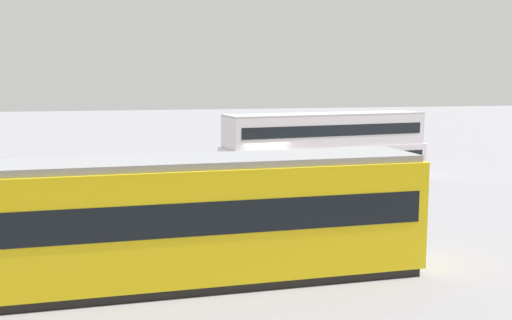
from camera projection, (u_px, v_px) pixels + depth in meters
The scene contains 7 objects.
ground_plane at pixel (269, 193), 30.57m from camera, with size 160.00×160.00×0.00m, color gray.
double_decker_bus at pixel (325, 147), 33.31m from camera, with size 11.88×4.17×3.84m.
tram_yellow at pixel (161, 220), 16.77m from camera, with size 15.17×3.01×3.58m.
pedestrian_near_railing at pixel (167, 192), 25.99m from camera, with size 0.43×0.43×1.57m.
pedestrian_crossing at pixel (349, 197), 24.37m from camera, with size 0.36×0.33×1.70m.
pedestrian_railing at pixel (173, 211), 23.11m from camera, with size 6.18×0.96×1.08m.
info_sign at pixel (81, 197), 21.79m from camera, with size 0.98×0.12×2.24m.
Camera 1 is at (7.49, 29.12, 5.80)m, focal length 42.34 mm.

